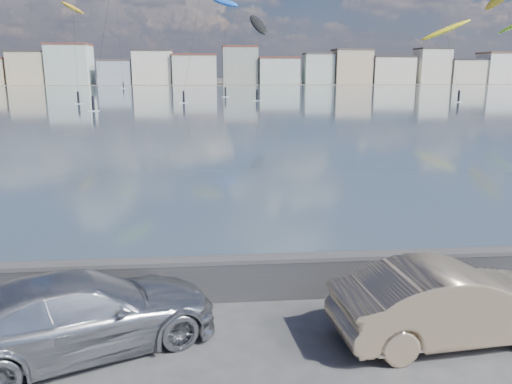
# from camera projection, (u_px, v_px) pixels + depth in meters

# --- Properties ---
(ground) EXTENTS (700.00, 700.00, 0.00)m
(ground) POSITION_uv_depth(u_px,v_px,m) (219.00, 368.00, 8.77)
(ground) COLOR #333335
(ground) RESTS_ON ground
(bay_water) EXTENTS (500.00, 177.00, 0.00)m
(bay_water) POSITION_uv_depth(u_px,v_px,m) (212.00, 97.00, 97.32)
(bay_water) COLOR #37495A
(bay_water) RESTS_ON ground
(far_shore_strip) EXTENTS (500.00, 60.00, 0.00)m
(far_shore_strip) POSITION_uv_depth(u_px,v_px,m) (211.00, 83.00, 202.32)
(far_shore_strip) COLOR #4C473D
(far_shore_strip) RESTS_ON ground
(seawall) EXTENTS (400.00, 0.36, 1.08)m
(seawall) POSITION_uv_depth(u_px,v_px,m) (217.00, 276.00, 11.25)
(seawall) COLOR #28282B
(seawall) RESTS_ON ground
(far_buildings) EXTENTS (240.79, 13.26, 14.60)m
(far_buildings) POSITION_uv_depth(u_px,v_px,m) (214.00, 68.00, 187.45)
(far_buildings) COLOR beige
(far_buildings) RESTS_ON ground
(car_silver) EXTENTS (5.45, 3.90, 1.47)m
(car_silver) POSITION_uv_depth(u_px,v_px,m) (81.00, 314.00, 9.19)
(car_silver) COLOR #A3A5AA
(car_silver) RESTS_ON ground
(car_champagne) EXTENTS (4.71, 2.06, 1.51)m
(car_champagne) POSITION_uv_depth(u_px,v_px,m) (451.00, 303.00, 9.59)
(car_champagne) COLOR tan
(car_champagne) RESTS_ON ground
(kitesurfer_2) EXTENTS (4.28, 17.31, 16.25)m
(kitesurfer_2) POSITION_uv_depth(u_px,v_px,m) (258.00, 26.00, 95.70)
(kitesurfer_2) COLOR black
(kitesurfer_2) RESTS_ON ground
(kitesurfer_4) EXTENTS (6.20, 19.81, 17.22)m
(kitesurfer_4) POSITION_uv_depth(u_px,v_px,m) (73.00, 10.00, 88.56)
(kitesurfer_4) COLOR #BF8C19
(kitesurfer_4) RESTS_ON ground
(kitesurfer_12) EXTENTS (6.66, 11.38, 20.29)m
(kitesurfer_12) POSITION_uv_depth(u_px,v_px,m) (225.00, 4.00, 100.56)
(kitesurfer_12) COLOR blue
(kitesurfer_12) RESTS_ON ground
(kitesurfer_14) EXTENTS (9.60, 17.09, 14.84)m
(kitesurfer_14) POSITION_uv_depth(u_px,v_px,m) (446.00, 31.00, 93.94)
(kitesurfer_14) COLOR yellow
(kitesurfer_14) RESTS_ON ground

